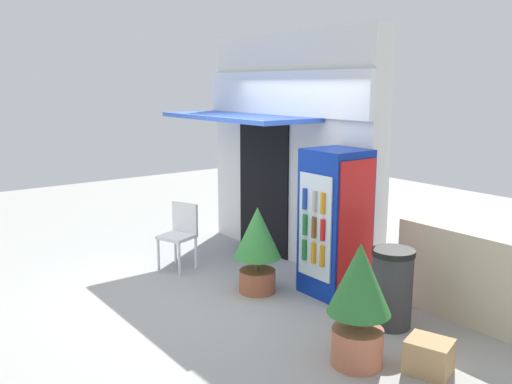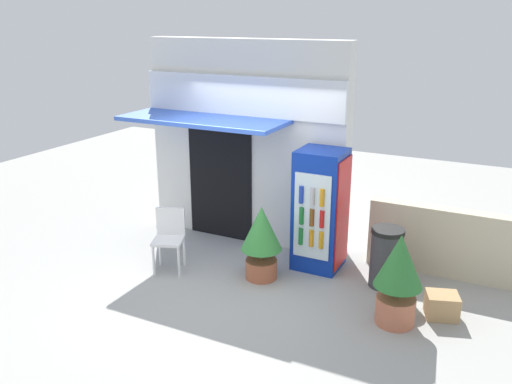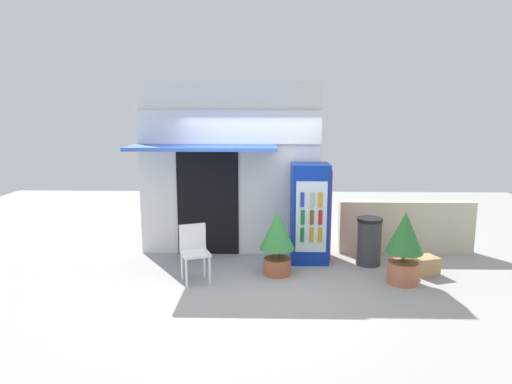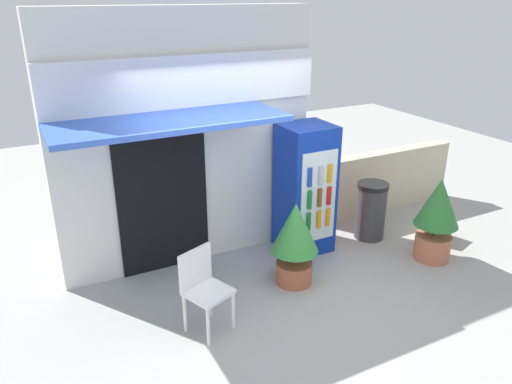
% 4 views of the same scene
% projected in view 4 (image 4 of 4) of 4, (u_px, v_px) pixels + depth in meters
% --- Properties ---
extents(ground, '(16.00, 16.00, 0.00)m').
position_uv_depth(ground, '(278.00, 305.00, 5.52)').
color(ground, '#A3A39E').
extents(storefront_building, '(3.25, 1.28, 3.12)m').
position_uv_depth(storefront_building, '(185.00, 139.00, 5.96)').
color(storefront_building, silver).
rests_on(storefront_building, ground).
extents(drink_cooler, '(0.66, 0.68, 1.72)m').
position_uv_depth(drink_cooler, '(306.00, 189.00, 6.45)').
color(drink_cooler, '#0C2D9E').
rests_on(drink_cooler, ground).
extents(plastic_chair, '(0.53, 0.52, 0.88)m').
position_uv_depth(plastic_chair, '(203.00, 285.00, 4.96)').
color(plastic_chair, white).
rests_on(plastic_chair, ground).
extents(potted_plant_near_shop, '(0.56, 0.56, 1.03)m').
position_uv_depth(potted_plant_near_shop, '(295.00, 237.00, 5.73)').
color(potted_plant_near_shop, '#AD5B3D').
rests_on(potted_plant_near_shop, ground).
extents(potted_plant_curbside, '(0.56, 0.56, 1.12)m').
position_uv_depth(potted_plant_curbside, '(437.00, 214.00, 6.25)').
color(potted_plant_curbside, '#BC6B4C').
rests_on(potted_plant_curbside, ground).
extents(trash_bin, '(0.43, 0.43, 0.82)m').
position_uv_depth(trash_bin, '(371.00, 210.00, 6.90)').
color(trash_bin, '#38383D').
rests_on(trash_bin, ground).
extents(stone_boundary_wall, '(2.46, 0.23, 0.97)m').
position_uv_depth(stone_boundary_wall, '(384.00, 180.00, 7.80)').
color(stone_boundary_wall, beige).
rests_on(stone_boundary_wall, ground).
extents(cardboard_box, '(0.45, 0.42, 0.30)m').
position_uv_depth(cardboard_box, '(436.00, 229.00, 6.96)').
color(cardboard_box, tan).
rests_on(cardboard_box, ground).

